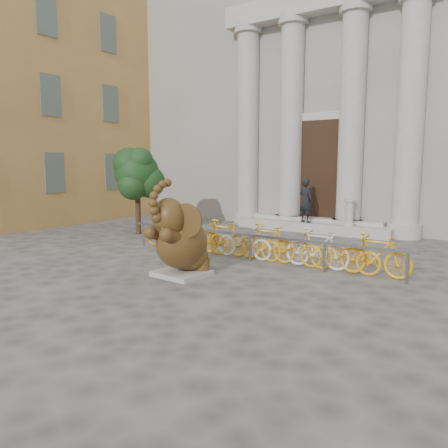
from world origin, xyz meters
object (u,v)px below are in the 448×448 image
Objects in this scene: bike_rack at (255,241)px; pedestrian at (306,200)px; elephant_statue at (180,241)px; tree at (137,174)px.

pedestrian reaches higher than bike_rack.
tree is at bearing 147.90° from elephant_statue.
elephant_statue reaches higher than pedestrian.
bike_rack is 2.63× the size of tree.
tree reaches higher than pedestrian.
tree reaches higher than bike_rack.
elephant_statue is at bearing -101.64° from bike_rack.
tree is at bearing 167.10° from bike_rack.
elephant_statue is 0.71× the size of tree.
elephant_statue is 6.54m from tree.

